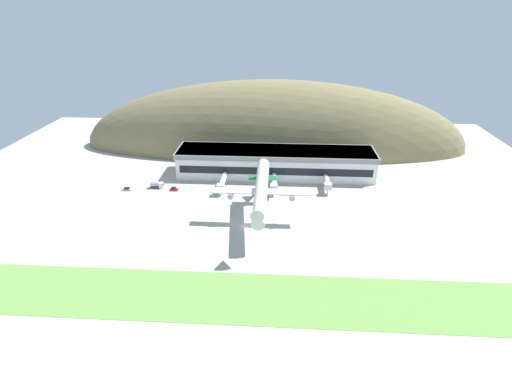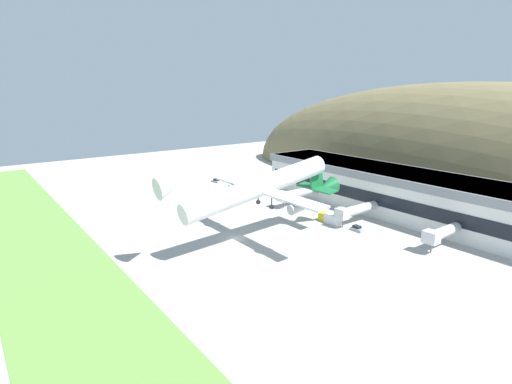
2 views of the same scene
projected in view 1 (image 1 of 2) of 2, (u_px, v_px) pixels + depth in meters
ground_plane at (245, 227)px, 156.02m from camera, size 303.47×303.47×0.00m
grass_strip_foreground at (234, 297)px, 119.17m from camera, size 273.13×23.04×0.08m
hill_backdrop at (273, 147)px, 239.61m from camera, size 224.62×56.34×79.64m
terminal_building at (276, 161)px, 199.31m from camera, size 97.87×21.11×13.18m
jetway_0 at (222, 182)px, 184.87m from camera, size 3.38×16.79×5.43m
jetway_1 at (274, 183)px, 184.07m from camera, size 3.38×15.67×5.43m
jetway_2 at (327, 183)px, 184.01m from camera, size 3.38×12.93×5.43m
cargo_airplane at (261, 190)px, 152.92m from camera, size 39.61×52.68×12.89m
service_car_0 at (174, 189)px, 185.34m from camera, size 3.75×1.83×1.70m
service_car_1 at (283, 193)px, 181.55m from camera, size 3.89×1.96×1.47m
service_car_2 at (127, 189)px, 185.52m from camera, size 4.39×2.00×1.47m
fuel_truck at (264, 192)px, 180.88m from camera, size 7.86×3.02×2.85m
box_truck at (157, 185)px, 187.46m from camera, size 6.34×2.73×3.24m
traffic_cone_0 at (216, 197)px, 179.33m from camera, size 0.52×0.52×0.58m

